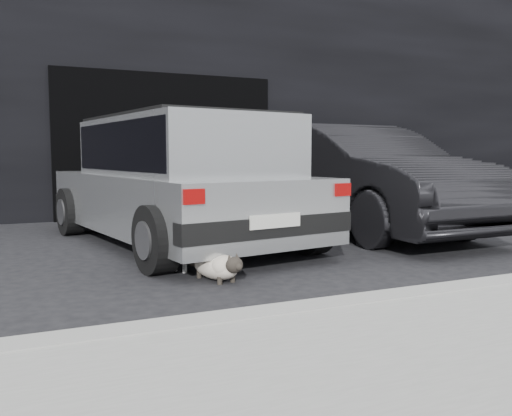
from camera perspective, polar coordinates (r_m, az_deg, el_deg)
name	(u,v)px	position (r m, az deg, el deg)	size (l,w,h in m)	color
ground	(177,258)	(6.05, -8.37, -5.22)	(80.00, 80.00, 0.00)	black
building_facade	(142,91)	(12.09, -11.92, 11.98)	(34.00, 4.00, 5.00)	black
garage_opening	(168,146)	(10.06, -9.29, 6.49)	(4.00, 0.10, 2.60)	black
curb	(405,300)	(4.22, 15.43, -9.29)	(18.00, 0.25, 0.12)	gray
silver_hatchback	(180,175)	(6.86, -8.02, 3.43)	(2.69, 4.61, 1.61)	#B0B3B5
second_car	(356,178)	(8.14, 10.47, 3.11)	(1.67, 4.79, 1.58)	black
cat_siamese	(219,267)	(4.89, -3.94, -6.19)	(0.41, 0.80, 0.29)	beige
cat_white	(194,251)	(5.44, -6.60, -4.52)	(0.69, 0.50, 0.37)	silver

